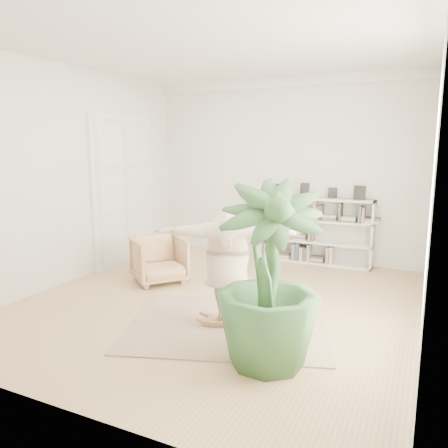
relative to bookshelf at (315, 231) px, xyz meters
The scene contains 9 objects.
floor 2.98m from the bookshelf, 104.79° to the right, with size 6.00×6.00×0.00m, color #A88257.
room_shell 2.97m from the bookshelf, behind, with size 6.00×6.00×6.00m.
doors 3.84m from the bookshelf, 156.24° to the right, with size 0.09×1.78×2.92m.
bookshelf is the anchor object (origin of this frame).
armchair 3.15m from the bookshelf, 131.40° to the right, with size 0.82×0.85×0.77m, color tan.
rug 3.61m from the bookshelf, 94.20° to the right, with size 2.50×2.00×0.02m, color #A08467.
rocker_board 3.60m from the bookshelf, 94.20° to the right, with size 0.58×0.45×0.11m.
person 3.56m from the bookshelf, 94.20° to the right, with size 1.82×0.49×1.48m, color beige.
houseplant 4.32m from the bookshelf, 82.70° to the right, with size 1.09×1.09×1.94m, color #2E562B.
Camera 1 is at (2.73, -5.56, 2.28)m, focal length 35.00 mm.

